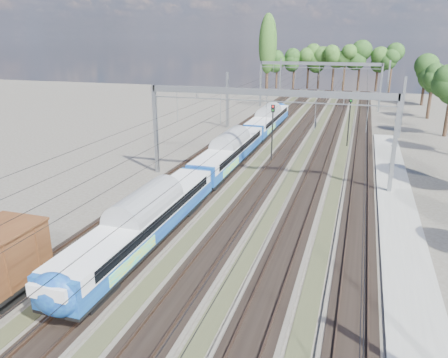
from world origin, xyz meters
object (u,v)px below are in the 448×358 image
(emu_train, at_px, (229,148))
(signal_near, at_px, (272,127))
(worker, at_px, (315,123))
(signal_far, at_px, (350,115))

(emu_train, height_order, signal_near, signal_near)
(worker, xyz_separation_m, signal_near, (-2.61, -21.01, 3.31))
(signal_near, height_order, signal_far, signal_near)
(emu_train, xyz_separation_m, worker, (6.38, 24.93, -1.54))
(emu_train, bearing_deg, signal_near, 46.10)
(signal_near, bearing_deg, emu_train, -138.89)
(worker, relative_size, signal_near, 0.25)
(emu_train, height_order, signal_far, signal_far)
(emu_train, height_order, worker, emu_train)
(worker, distance_m, signal_near, 21.43)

